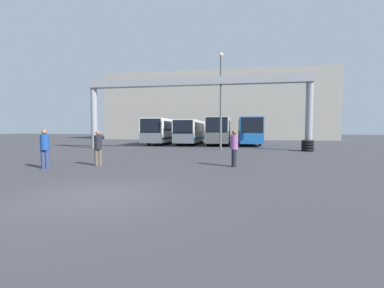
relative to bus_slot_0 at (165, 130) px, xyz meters
The scene contains 12 objects.
ground_plane 27.72m from the bus_slot_0, 78.55° to the right, with size 200.00×200.00×0.00m, color #38383D.
building_backdrop 20.51m from the bus_slot_0, 74.07° to the left, with size 42.98×12.00×12.72m.
overhead_gantry 11.78m from the bus_slot_0, 60.71° to the right, with size 20.78×0.80×6.64m.
bus_slot_0 is the anchor object (origin of this frame).
bus_slot_1 3.84m from the bus_slot_0, 17.29° to the right, with size 2.45×10.12×3.00m.
bus_slot_2 7.42m from the bus_slot_0, ahead, with size 2.57×10.01×3.28m.
bus_slot_3 10.98m from the bus_slot_0, ahead, with size 2.50×12.32×3.21m.
pedestrian_near_right 22.60m from the bus_slot_0, 65.93° to the right, with size 0.38×0.38×1.81m.
pedestrian_near_left 21.57m from the bus_slot_0, 83.65° to the right, with size 0.37×0.37×1.79m.
pedestrian_near_center 22.71m from the bus_slot_0, 89.03° to the right, with size 0.38×0.38×1.85m.
tire_stack 18.56m from the bus_slot_0, 33.73° to the right, with size 1.04×1.04×0.96m.
lamp_post 13.10m from the bus_slot_0, 51.38° to the right, with size 0.36×0.36×8.74m.
Camera 1 is at (3.75, -6.36, 1.83)m, focal length 24.00 mm.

